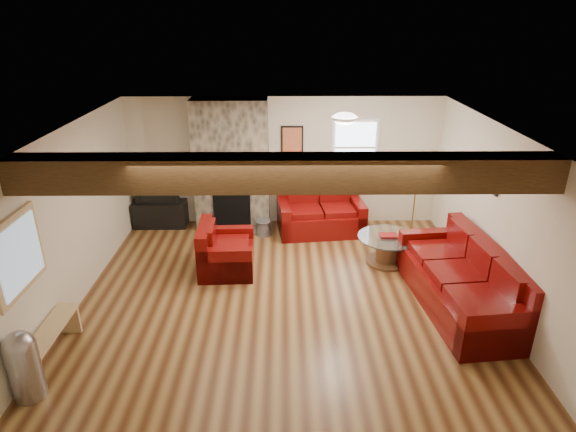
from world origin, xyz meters
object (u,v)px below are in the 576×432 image
sofa_three (460,277)px  armchair_red (226,248)px  coffee_table (387,250)px  television (158,190)px  tv_cabinet (161,214)px  loveseat (321,211)px  floor_lamp (418,170)px

sofa_three → armchair_red: 3.60m
coffee_table → television: (-4.17, 1.58, 0.51)m
tv_cabinet → television: television is taller
armchair_red → television: size_ratio=1.16×
loveseat → coffee_table: bearing=-57.5°
coffee_table → floor_lamp: bearing=56.9°
sofa_three → armchair_red: sofa_three is taller
television → floor_lamp: floor_lamp is taller
armchair_red → tv_cabinet: (-1.50, 1.78, -0.14)m
sofa_three → loveseat: sofa_three is taller
loveseat → floor_lamp: (1.71, -0.23, 0.89)m
loveseat → tv_cabinet: (-3.14, 0.30, -0.17)m
armchair_red → television: (-1.50, 1.78, 0.36)m
coffee_table → tv_cabinet: 4.46m
sofa_three → coffee_table: sofa_three is taller
television → floor_lamp: (4.85, -0.53, 0.56)m
armchair_red → tv_cabinet: 2.34m
sofa_three → tv_cabinet: size_ratio=2.38×
sofa_three → armchair_red: (-3.43, 1.10, -0.07)m
loveseat → armchair_red: 2.21m
loveseat → armchair_red: (-1.64, -1.48, -0.03)m
tv_cabinet → sofa_three: bearing=-30.3°
loveseat → television: bearing=168.3°
tv_cabinet → floor_lamp: 4.99m
loveseat → sofa_three: bearing=-61.6°
floor_lamp → sofa_three: bearing=-88.1°
sofa_three → floor_lamp: size_ratio=1.59×
armchair_red → television: television is taller
armchair_red → coffee_table: (2.67, 0.21, -0.15)m
loveseat → floor_lamp: size_ratio=1.04×
sofa_three → tv_cabinet: (-4.93, 2.88, -0.22)m
armchair_red → television: 2.36m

